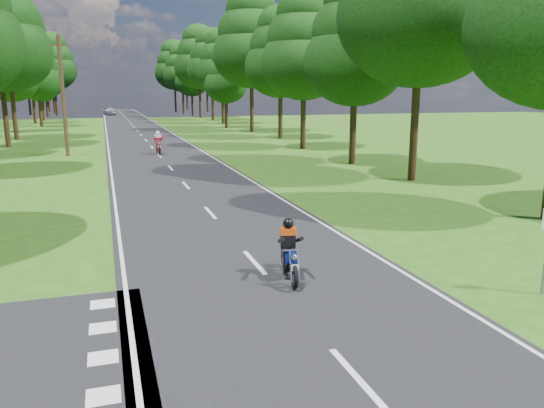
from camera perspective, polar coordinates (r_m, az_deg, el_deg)
name	(u,v)px	position (r m, az deg, el deg)	size (l,w,h in m)	color
ground	(278,290)	(12.16, 0.68, -9.23)	(160.00, 160.00, 0.00)	#255212
main_road	(137,131)	(61.02, -14.29, 7.64)	(7.00, 140.00, 0.02)	black
road_markings	(137,132)	(59.14, -14.31, 7.52)	(7.40, 140.00, 0.01)	silver
treeline	(140,59)	(71.09, -13.97, 14.90)	(40.00, 115.35, 14.78)	black
telegraph_pole	(63,96)	(38.83, -21.56, 10.80)	(1.20, 0.26, 8.00)	#382616
rider_near_blue	(289,249)	(12.61, 1.87, -4.89)	(0.57, 1.72, 1.44)	navy
rider_far_red	(158,143)	(38.14, -12.13, 6.48)	(0.65, 1.95, 1.62)	#A6230C
distant_car	(110,111)	(100.95, -17.07, 9.54)	(1.67, 4.15, 1.41)	#ADAFB4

